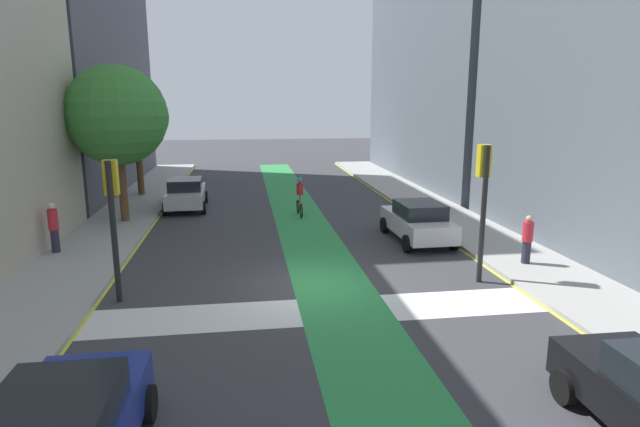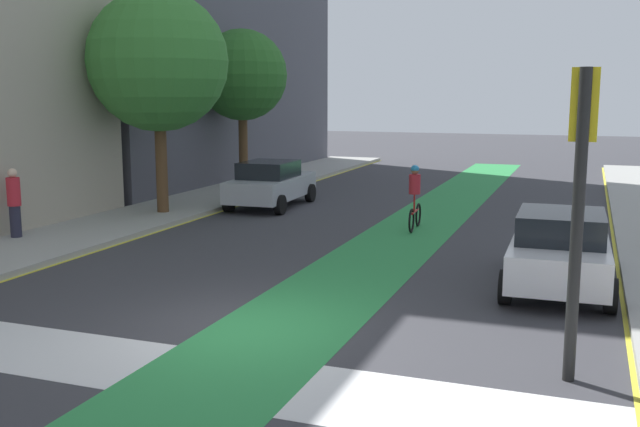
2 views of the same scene
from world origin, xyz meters
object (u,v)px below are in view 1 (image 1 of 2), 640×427
at_px(traffic_signal_near_left, 112,203).
at_px(pedestrian_sidewalk_right_a, 527,239).
at_px(street_tree_near, 117,116).
at_px(car_silver_left_far, 186,193).
at_px(pedestrian_sidewalk_left_a, 54,227).
at_px(car_white_right_far, 418,221).
at_px(cyclist_in_lane, 300,196).
at_px(street_tree_far, 136,117).
at_px(traffic_signal_near_right, 483,187).

distance_m(traffic_signal_near_left, pedestrian_sidewalk_right_a, 12.84).
bearing_deg(street_tree_near, car_silver_left_far, 51.15).
relative_size(car_silver_left_far, pedestrian_sidewalk_left_a, 2.38).
bearing_deg(pedestrian_sidewalk_right_a, car_white_right_far, 123.69).
bearing_deg(pedestrian_sidewalk_left_a, street_tree_near, 74.40).
bearing_deg(street_tree_near, cyclist_in_lane, 3.44).
relative_size(cyclist_in_lane, street_tree_far, 0.30).
xyz_separation_m(traffic_signal_near_left, pedestrian_sidewalk_left_a, (-3.18, 4.63, -1.67)).
xyz_separation_m(car_silver_left_far, street_tree_far, (-2.90, 3.83, 3.71)).
xyz_separation_m(traffic_signal_near_left, street_tree_far, (-2.35, 16.25, 1.77)).
xyz_separation_m(traffic_signal_near_left, street_tree_near, (-1.83, 9.46, 2.04)).
distance_m(pedestrian_sidewalk_left_a, street_tree_far, 12.15).
distance_m(traffic_signal_near_left, car_silver_left_far, 12.58).
bearing_deg(car_silver_left_far, cyclist_in_lane, -24.08).
relative_size(traffic_signal_near_left, pedestrian_sidewalk_left_a, 2.18).
relative_size(traffic_signal_near_left, car_white_right_far, 0.92).
bearing_deg(car_white_right_far, street_tree_far, 137.48).
distance_m(car_white_right_far, street_tree_far, 17.42).
xyz_separation_m(pedestrian_sidewalk_right_a, street_tree_near, (-14.50, 8.42, 3.81)).
xyz_separation_m(car_white_right_far, street_tree_far, (-12.54, 11.50, 3.71)).
bearing_deg(street_tree_far, traffic_signal_near_left, -81.79).
bearing_deg(traffic_signal_near_right, car_white_right_far, 94.02).
bearing_deg(street_tree_near, pedestrian_sidewalk_left_a, -105.60).
bearing_deg(traffic_signal_near_left, street_tree_near, 100.95).
xyz_separation_m(traffic_signal_near_right, street_tree_near, (-12.36, 9.42, 1.86)).
height_order(traffic_signal_near_right, pedestrian_sidewalk_right_a, traffic_signal_near_right).
distance_m(traffic_signal_near_right, pedestrian_sidewalk_left_a, 14.57).
bearing_deg(car_white_right_far, street_tree_near, 158.61).
height_order(pedestrian_sidewalk_right_a, street_tree_far, street_tree_far).
distance_m(car_silver_left_far, car_white_right_far, 12.32).
relative_size(traffic_signal_near_right, car_silver_left_far, 0.98).
bearing_deg(traffic_signal_near_right, car_silver_left_far, 128.88).
bearing_deg(street_tree_near, traffic_signal_near_left, -79.05).
bearing_deg(street_tree_far, traffic_signal_near_right, -51.54).
relative_size(cyclist_in_lane, street_tree_near, 0.27).
height_order(car_silver_left_far, car_white_right_far, same).
distance_m(traffic_signal_near_right, car_silver_left_far, 16.04).
bearing_deg(pedestrian_sidewalk_right_a, traffic_signal_near_left, -175.30).
bearing_deg(traffic_signal_near_left, traffic_signal_near_right, 0.26).
relative_size(traffic_signal_near_left, pedestrian_sidewalk_right_a, 2.42).
bearing_deg(pedestrian_sidewalk_left_a, car_white_right_far, 0.52).
relative_size(car_white_right_far, pedestrian_sidewalk_right_a, 2.63).
height_order(car_silver_left_far, pedestrian_sidewalk_left_a, pedestrian_sidewalk_left_a).
height_order(traffic_signal_near_left, pedestrian_sidewalk_right_a, traffic_signal_near_left).
bearing_deg(cyclist_in_lane, car_white_right_far, -51.70).
relative_size(car_white_right_far, street_tree_far, 0.69).
height_order(car_white_right_far, pedestrian_sidewalk_right_a, pedestrian_sidewalk_right_a).
distance_m(street_tree_near, street_tree_far, 6.81).
bearing_deg(car_white_right_far, traffic_signal_near_right, -85.98).
distance_m(traffic_signal_near_left, cyclist_in_lane, 11.80).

